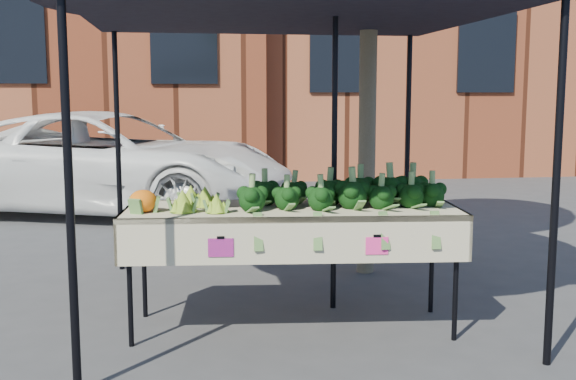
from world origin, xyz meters
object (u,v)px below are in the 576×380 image
at_px(canopy, 289,138).
at_px(street_tree, 369,23).
at_px(vehicle, 105,28).
at_px(table, 292,268).

relative_size(canopy, street_tree, 0.67).
bearing_deg(vehicle, street_tree, -123.26).
height_order(table, street_tree, street_tree).
xyz_separation_m(canopy, vehicle, (-1.89, 4.85, 1.27)).
relative_size(table, vehicle, 0.47).
height_order(vehicle, street_tree, vehicle).
bearing_deg(street_tree, canopy, -132.04).
relative_size(canopy, vehicle, 0.60).
distance_m(vehicle, street_tree, 4.77).
bearing_deg(table, vehicle, 108.85).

